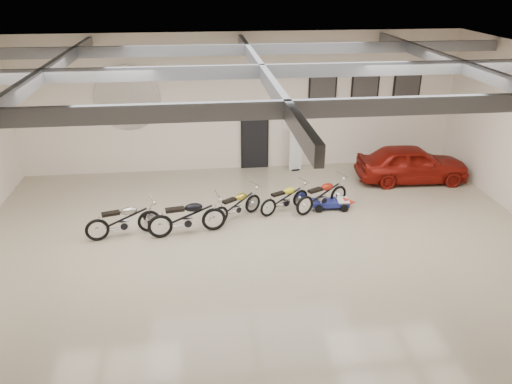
{
  "coord_description": "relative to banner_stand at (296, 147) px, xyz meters",
  "views": [
    {
      "loc": [
        -1.5,
        -11.77,
        6.95
      ],
      "look_at": [
        0.0,
        1.2,
        1.1
      ],
      "focal_mm": 35.0,
      "sensor_mm": 36.0,
      "label": 1
    }
  ],
  "objects": [
    {
      "name": "go_kart",
      "position": [
        0.61,
        -3.4,
        -0.65
      ],
      "size": [
        1.45,
        0.73,
        0.51
      ],
      "primitive_type": null,
      "rotation": [
        0.0,
        0.0,
        -0.07
      ],
      "color": "navy",
      "rests_on": "floor"
    },
    {
      "name": "floor",
      "position": [
        -1.99,
        -5.5,
        -0.9
      ],
      "size": [
        16.0,
        12.0,
        0.01
      ],
      "primitive_type": "cube",
      "color": "tan",
      "rests_on": "ground"
    },
    {
      "name": "poster_right",
      "position": [
        4.21,
        0.46,
        2.2
      ],
      "size": [
        1.05,
        0.08,
        1.35
      ],
      "primitive_type": null,
      "color": "black",
      "rests_on": "back_wall"
    },
    {
      "name": "logo_plaque",
      "position": [
        -5.99,
        0.45,
        1.9
      ],
      "size": [
        2.3,
        0.06,
        1.16
      ],
      "primitive_type": null,
      "color": "silver",
      "rests_on": "back_wall"
    },
    {
      "name": "poster_left",
      "position": [
        1.01,
        0.46,
        2.2
      ],
      "size": [
        1.05,
        0.08,
        1.35
      ],
      "primitive_type": null,
      "color": "black",
      "rests_on": "back_wall"
    },
    {
      "name": "ceiling_beams",
      "position": [
        -1.99,
        -5.5,
        3.85
      ],
      "size": [
        15.8,
        11.8,
        0.32
      ],
      "primitive_type": null,
      "color": "slate",
      "rests_on": "ceiling"
    },
    {
      "name": "ceiling",
      "position": [
        -1.99,
        -5.5,
        4.1
      ],
      "size": [
        16.0,
        12.0,
        0.01
      ],
      "primitive_type": "cube",
      "color": "gray",
      "rests_on": "back_wall"
    },
    {
      "name": "banner_stand",
      "position": [
        0.0,
        0.0,
        0.0
      ],
      "size": [
        0.52,
        0.27,
        1.81
      ],
      "primitive_type": null,
      "rotation": [
        0.0,
        0.0,
        0.16
      ],
      "color": "white",
      "rests_on": "floor"
    },
    {
      "name": "vintage_car",
      "position": [
        3.9,
        -1.5,
        -0.24
      ],
      "size": [
        1.75,
        3.95,
        1.32
      ],
      "primitive_type": "imported",
      "rotation": [
        0.0,
        0.0,
        1.52
      ],
      "color": "maroon",
      "rests_on": "floor"
    },
    {
      "name": "motorcycle_red",
      "position": [
        0.2,
        -3.44,
        -0.39
      ],
      "size": [
        2.04,
        1.46,
        1.03
      ],
      "primitive_type": null,
      "rotation": [
        0.0,
        0.0,
        0.48
      ],
      "color": "silver",
      "rests_on": "floor"
    },
    {
      "name": "motorcycle_silver",
      "position": [
        -5.77,
        -4.47,
        -0.37
      ],
      "size": [
        2.15,
        1.15,
        1.07
      ],
      "primitive_type": null,
      "rotation": [
        0.0,
        0.0,
        0.26
      ],
      "color": "silver",
      "rests_on": "floor"
    },
    {
      "name": "door",
      "position": [
        -1.49,
        0.45,
        0.15
      ],
      "size": [
        0.92,
        0.08,
        2.1
      ],
      "primitive_type": "cube",
      "color": "black",
      "rests_on": "back_wall"
    },
    {
      "name": "oil_sign",
      "position": [
        -0.09,
        0.45,
        0.8
      ],
      "size": [
        0.72,
        0.1,
        0.72
      ],
      "primitive_type": null,
      "color": "white",
      "rests_on": "back_wall"
    },
    {
      "name": "poster_mid",
      "position": [
        2.61,
        0.46,
        2.2
      ],
      "size": [
        1.05,
        0.08,
        1.35
      ],
      "primitive_type": null,
      "color": "black",
      "rests_on": "back_wall"
    },
    {
      "name": "back_wall",
      "position": [
        -1.99,
        0.5,
        1.6
      ],
      "size": [
        16.0,
        0.02,
        5.0
      ],
      "primitive_type": "cube",
      "color": "#F2E3D0",
      "rests_on": "floor"
    },
    {
      "name": "motorcycle_black",
      "position": [
        -3.98,
        -4.55,
        -0.33
      ],
      "size": [
        2.27,
        1.05,
        1.14
      ],
      "primitive_type": null,
      "rotation": [
        0.0,
        0.0,
        0.17
      ],
      "color": "silver",
      "rests_on": "floor"
    },
    {
      "name": "motorcycle_yellow",
      "position": [
        -0.99,
        -3.43,
        -0.44
      ],
      "size": [
        1.83,
        1.29,
        0.92
      ],
      "primitive_type": null,
      "rotation": [
        0.0,
        0.0,
        0.47
      ],
      "color": "silver",
      "rests_on": "floor"
    },
    {
      "name": "motorcycle_gold",
      "position": [
        -2.51,
        -3.75,
        -0.43
      ],
      "size": [
        1.83,
        1.51,
        0.95
      ],
      "primitive_type": null,
      "rotation": [
        0.0,
        0.0,
        0.61
      ],
      "color": "silver",
      "rests_on": "floor"
    }
  ]
}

